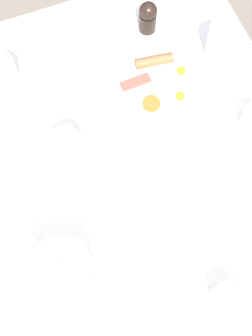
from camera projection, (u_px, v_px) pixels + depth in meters
ground_plane at (126, 239)px, 1.93m from camera, size 8.00×8.00×0.00m
table at (126, 180)px, 1.28m from camera, size 0.98×1.16×0.77m
breakfast_plate at (160, 84)px, 1.30m from camera, size 0.27×0.27×0.04m
teapot_near at (63, 267)px, 1.07m from camera, size 0.13×0.20×0.13m
water_glass_tall at (221, 42)px, 1.30m from camera, size 0.08×0.08×0.11m
water_glass_short at (2, 73)px, 1.27m from camera, size 0.08×0.08×0.10m
wine_glass_spare at (67, 149)px, 1.18m from camera, size 0.08×0.08×0.10m
creamer_jug at (225, 295)px, 1.07m from camera, size 0.08×0.06×0.06m
salt_grinder at (148, 17)px, 1.33m from camera, size 0.05×0.05×0.10m
fork_by_plate at (178, 239)px, 1.15m from camera, size 0.11×0.16×0.00m
spoon_for_tea at (51, 42)px, 1.36m from camera, size 0.13×0.11×0.00m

